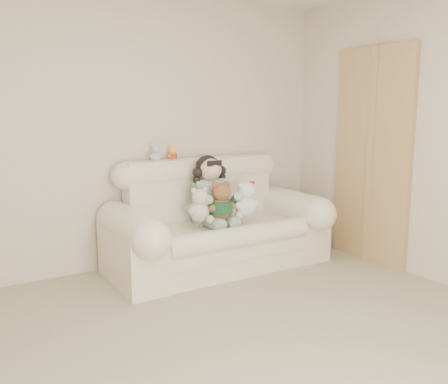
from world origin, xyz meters
TOP-DOWN VIEW (x-y plane):
  - wall_back at (0.00, 2.50)m, footprint 4.50×0.00m
  - sofa at (0.82, 2.00)m, footprint 2.10×0.95m
  - door_panel at (2.22, 1.40)m, footprint 0.06×0.90m
  - seated_child at (0.77, 2.08)m, footprint 0.46×0.53m
  - brown_teddy at (0.76, 1.85)m, footprint 0.32×0.28m
  - white_cat at (1.03, 1.85)m, footprint 0.31×0.27m
  - cream_teddy at (0.56, 1.90)m, footprint 0.28×0.25m
  - yellow_mini_bear at (0.53, 2.39)m, footprint 0.12×0.10m
  - grey_mini_plush at (0.35, 2.38)m, footprint 0.13×0.10m

SIDE VIEW (x-z plane):
  - sofa at x=0.82m, z-range 0.00..1.03m
  - cream_teddy at x=0.56m, z-range 0.50..0.87m
  - white_cat at x=1.03m, z-range 0.50..0.91m
  - brown_teddy at x=0.76m, z-range 0.50..0.92m
  - seated_child at x=0.77m, z-range 0.42..1.09m
  - door_panel at x=2.22m, z-range 0.00..2.10m
  - yellow_mini_bear at x=0.53m, z-range 1.01..1.18m
  - grey_mini_plush at x=0.35m, z-range 1.01..1.22m
  - wall_back at x=0.00m, z-range -0.95..3.55m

